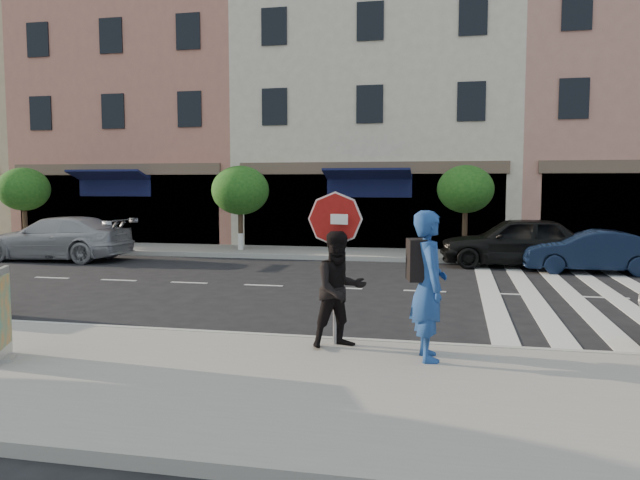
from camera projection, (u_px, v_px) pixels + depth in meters
The scene contains 15 objects.
ground at pixel (303, 324), 11.32m from camera, with size 120.00×120.00×0.00m, color black.
sidewalk_near at pixel (230, 384), 7.67m from camera, with size 60.00×4.50×0.15m, color gray.
sidewalk_far at pixel (377, 254), 22.02m from camera, with size 60.00×3.00×0.15m, color gray.
building_west_mid at pixel (163, 90), 29.57m from camera, with size 10.00×9.00×14.00m, color tan.
building_centre at pixel (383, 117), 27.49m from camera, with size 11.00×9.00×11.00m, color beige.
street_tree_wa at pixel (24, 190), 24.59m from camera, with size 2.00×2.00×3.05m.
street_tree_wb at pixel (240, 191), 22.69m from camera, with size 2.10×2.10×3.06m.
street_tree_c at pixel (465, 190), 20.99m from camera, with size 1.90×1.90×3.04m.
stop_sign at pixel (335, 233), 9.15m from camera, with size 0.78×0.26×2.28m.
photographer at pixel (429, 285), 8.43m from camera, with size 0.74×0.49×2.03m, color navy.
walker at pixel (340, 290), 9.07m from camera, with size 0.83×0.65×1.70m, color black.
poster_board at pixel (1, 316), 8.39m from camera, with size 0.39×0.77×1.25m.
car_far_left at pixel (57, 238), 20.84m from camera, with size 2.05×5.04×1.46m, color #A0A0A5.
car_far_mid at pixel (516, 241), 19.15m from camera, with size 1.85×4.60×1.57m, color black.
car_far_right at pixel (591, 252), 17.82m from camera, with size 1.30×3.73×1.23m, color black.
Camera 1 is at (2.67, -10.82, 2.52)m, focal length 35.00 mm.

